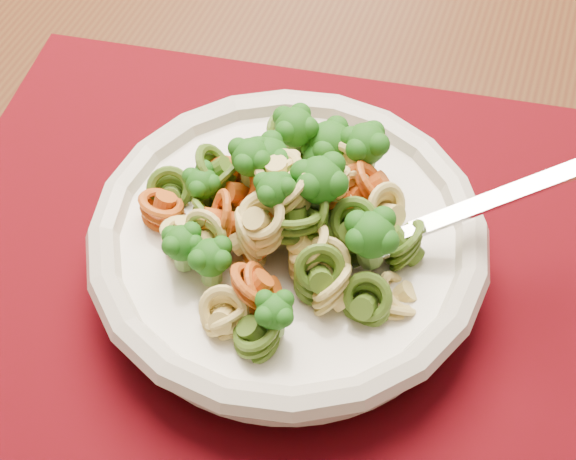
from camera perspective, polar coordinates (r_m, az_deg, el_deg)
The scene contains 5 objects.
dining_table at distance 0.69m, azimuth 6.22°, elevation 1.37°, with size 1.40×1.09×0.75m.
placemat at distance 0.51m, azimuth -0.38°, elevation -2.23°, with size 0.46×0.35×0.00m, color #580312.
pasta_bowl at distance 0.48m, azimuth -0.00°, elevation -0.85°, with size 0.24×0.24×0.05m.
pasta_broccoli_heap at distance 0.47m, azimuth 0.00°, elevation 0.45°, with size 0.20×0.20×0.06m, color #E7D472, non-canonical shape.
fork at distance 0.46m, azimuth 5.89°, elevation -1.13°, with size 0.19×0.02×0.01m, color silver, non-canonical shape.
Camera 1 is at (0.66, -0.97, 1.17)m, focal length 50.00 mm.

